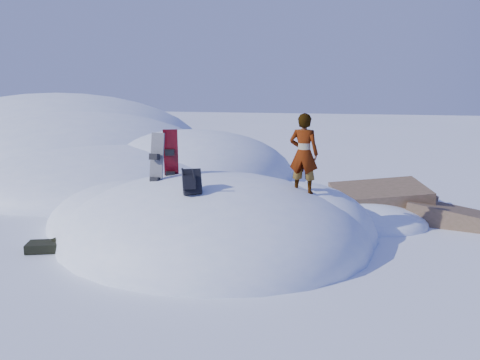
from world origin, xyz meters
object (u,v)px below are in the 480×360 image
(person, at_px, (304,154))
(backpack, at_px, (191,182))
(snowboard_dark, at_px, (156,171))
(snowboard_red, at_px, (171,166))

(person, bearing_deg, backpack, 45.07)
(snowboard_dark, bearing_deg, person, 20.29)
(snowboard_red, bearing_deg, snowboard_dark, -123.99)
(snowboard_dark, distance_m, backpack, 1.40)
(snowboard_red, xyz_separation_m, backpack, (1.02, -1.32, -0.07))
(snowboard_dark, xyz_separation_m, person, (3.08, 0.69, 0.40))
(snowboard_red, relative_size, snowboard_dark, 1.02)
(backpack, bearing_deg, person, 8.09)
(snowboard_red, xyz_separation_m, snowboard_dark, (-0.12, -0.52, -0.04))
(snowboard_red, height_order, person, person)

